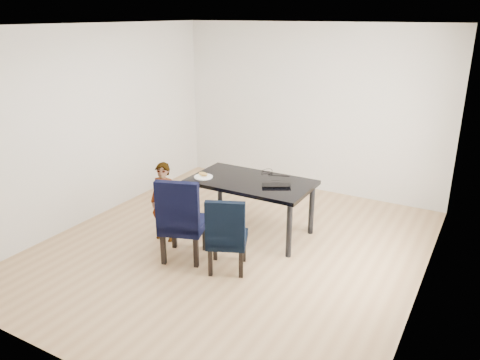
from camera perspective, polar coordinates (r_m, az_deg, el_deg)
The scene contains 14 objects.
floor at distance 6.04m, azimuth -0.94°, elevation -8.21°, with size 4.50×5.00×0.01m, color tan.
ceiling at distance 5.34m, azimuth -1.11°, elevation 18.42°, with size 4.50×5.00×0.01m, color white.
wall_back at distance 7.75m, azimuth 8.51°, elevation 8.53°, with size 4.50×0.01×2.70m, color silver.
wall_front at distance 3.73m, azimuth -20.97°, elevation -5.01°, with size 4.50×0.01×2.70m, color silver.
wall_left at distance 6.93m, azimuth -17.43°, elevation 6.52°, with size 0.01×5.00×2.70m, color white.
wall_right at distance 4.85m, azimuth 22.61°, elevation 0.44°, with size 0.01×5.00×2.70m, color silver.
dining_table at distance 6.27m, azimuth 1.35°, elevation -3.28°, with size 1.60×0.90×0.75m, color black.
chair_left at distance 5.63m, azimuth -6.90°, elevation -4.55°, with size 0.50×0.53×1.05m, color black.
chair_right at distance 5.37m, azimuth -1.55°, elevation -6.45°, with size 0.44×0.46×0.92m, color black.
child at distance 6.11m, azimuth -9.23°, elevation -2.67°, with size 0.38×0.25×1.05m, color #FFA015.
plate at distance 6.27m, azimuth -4.49°, elevation 0.38°, with size 0.25×0.25×0.01m, color white.
sandwich at distance 6.27m, azimuth -4.52°, elevation 0.73°, with size 0.14×0.06×0.06m, color #B88B41.
laptop at distance 5.98m, azimuth 4.42°, elevation -0.51°, with size 0.37×0.23×0.03m, color black.
cable_tangle at distance 6.39m, azimuth 3.29°, elevation 0.75°, with size 0.15×0.15×0.01m, color black.
Camera 1 is at (2.71, -4.60, 2.83)m, focal length 35.00 mm.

